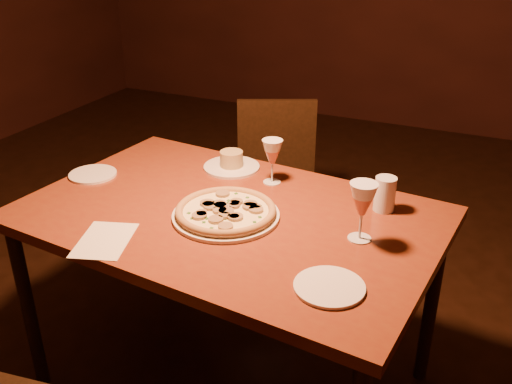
% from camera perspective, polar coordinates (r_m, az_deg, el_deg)
% --- Properties ---
extents(floor, '(7.00, 7.00, 0.00)m').
position_cam_1_polar(floor, '(2.46, -3.84, -18.33)').
color(floor, black).
rests_on(floor, ground).
extents(dining_table, '(1.53, 1.07, 0.77)m').
position_cam_1_polar(dining_table, '(2.04, -2.72, -3.69)').
color(dining_table, brown).
rests_on(dining_table, floor).
extents(chair_far, '(0.55, 0.55, 0.86)m').
position_cam_1_polar(chair_far, '(2.99, 2.11, 1.62)').
color(chair_far, black).
rests_on(chair_far, floor).
extents(pizza_plate, '(0.37, 0.37, 0.04)m').
position_cam_1_polar(pizza_plate, '(1.97, -3.04, -1.98)').
color(pizza_plate, white).
rests_on(pizza_plate, dining_table).
extents(ramekin_saucer, '(0.23, 0.23, 0.07)m').
position_cam_1_polar(ramekin_saucer, '(2.35, -2.46, 2.93)').
color(ramekin_saucer, white).
rests_on(ramekin_saucer, dining_table).
extents(wine_glass_far, '(0.08, 0.08, 0.18)m').
position_cam_1_polar(wine_glass_far, '(2.19, 1.63, 3.05)').
color(wine_glass_far, '#C16650').
rests_on(wine_glass_far, dining_table).
extents(wine_glass_right, '(0.09, 0.09, 0.20)m').
position_cam_1_polar(wine_glass_right, '(1.83, 10.53, -1.97)').
color(wine_glass_right, '#C16650').
rests_on(wine_glass_right, dining_table).
extents(water_tumbler, '(0.07, 0.07, 0.12)m').
position_cam_1_polar(water_tumbler, '(2.04, 12.76, -0.19)').
color(water_tumbler, silver).
rests_on(water_tumbler, dining_table).
extents(side_plate_left, '(0.19, 0.19, 0.01)m').
position_cam_1_polar(side_plate_left, '(2.38, -16.01, 1.72)').
color(side_plate_left, white).
rests_on(side_plate_left, dining_table).
extents(side_plate_near, '(0.20, 0.20, 0.01)m').
position_cam_1_polar(side_plate_near, '(1.63, 7.34, -9.39)').
color(side_plate_near, white).
rests_on(side_plate_near, dining_table).
extents(menu_card, '(0.22, 0.27, 0.00)m').
position_cam_1_polar(menu_card, '(1.90, -14.89, -4.68)').
color(menu_card, silver).
rests_on(menu_card, dining_table).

